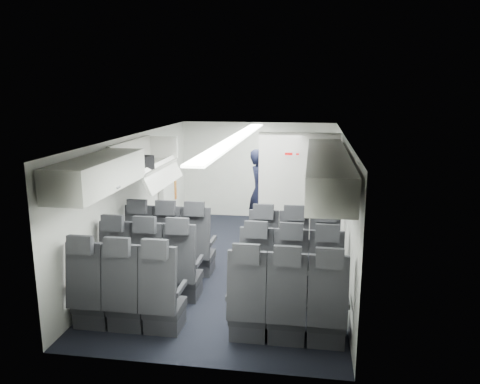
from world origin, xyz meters
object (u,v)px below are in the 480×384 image
(seat_row_front, at_px, (231,252))
(galley_unit, at_px, (300,179))
(boarding_door, at_px, (168,186))
(flight_attendant, at_px, (259,192))
(carry_on_bag, at_px, (139,163))
(seat_row_rear, at_px, (205,303))
(seat_row_mid, at_px, (219,274))

(seat_row_front, height_order, galley_unit, galley_unit)
(boarding_door, distance_m, flight_attendant, 1.84)
(galley_unit, relative_size, carry_on_bag, 4.88)
(galley_unit, bearing_deg, boarding_door, -155.72)
(galley_unit, height_order, boarding_door, galley_unit)
(seat_row_rear, distance_m, galley_unit, 5.17)
(seat_row_front, height_order, boarding_door, boarding_door)
(seat_row_front, xyz_separation_m, carry_on_bag, (-1.39, -0.11, 1.37))
(seat_row_rear, bearing_deg, flight_attendant, 87.47)
(seat_row_mid, bearing_deg, seat_row_rear, -90.00)
(seat_row_front, bearing_deg, carry_on_bag, -175.57)
(seat_row_rear, bearing_deg, seat_row_mid, 90.00)
(flight_attendant, height_order, carry_on_bag, carry_on_bag)
(seat_row_rear, height_order, galley_unit, galley_unit)
(seat_row_front, relative_size, boarding_door, 1.79)
(seat_row_rear, xyz_separation_m, carry_on_bag, (-1.39, 1.69, 1.37))
(seat_row_rear, bearing_deg, seat_row_front, 90.00)
(boarding_door, relative_size, flight_attendant, 1.08)
(seat_row_front, xyz_separation_m, seat_row_rear, (0.00, -1.80, 0.00))
(carry_on_bag, bearing_deg, flight_attendant, 68.22)
(galley_unit, xyz_separation_m, boarding_door, (-2.59, -1.17, 0.00))
(flight_attendant, bearing_deg, boarding_door, 84.26)
(seat_row_rear, distance_m, carry_on_bag, 2.58)
(boarding_door, height_order, carry_on_bag, carry_on_bag)
(seat_row_mid, height_order, seat_row_rear, same)
(flight_attendant, bearing_deg, seat_row_rear, 164.63)
(seat_row_rear, relative_size, carry_on_bag, 8.55)
(seat_row_front, height_order, seat_row_mid, same)
(seat_row_front, distance_m, galley_unit, 3.43)
(seat_row_front, distance_m, seat_row_mid, 0.90)
(seat_row_front, xyz_separation_m, flight_attendant, (0.18, 2.31, 0.46))
(seat_row_front, bearing_deg, flight_attendant, 85.51)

